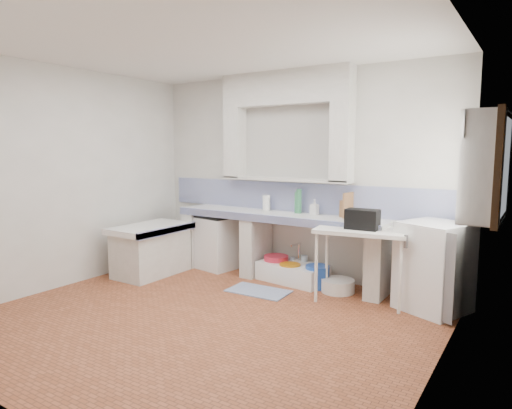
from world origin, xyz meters
The scene contains 35 objects.
floor centered at (0.00, 0.00, 0.00)m, with size 4.50×4.50×0.00m, color #984F30.
ceiling centered at (0.00, 0.00, 2.80)m, with size 4.50×4.50×0.00m, color silver.
wall_back centered at (0.00, 2.00, 1.40)m, with size 4.50×4.50×0.00m, color silver.
wall_left centered at (-2.25, 0.00, 1.40)m, with size 4.50×4.50×0.00m, color silver.
wall_right centered at (2.25, 0.00, 1.40)m, with size 4.50×4.50×0.00m, color silver.
alcove_mass centered at (-0.10, 1.88, 2.58)m, with size 1.90×0.25×0.45m, color silver.
window_frame centered at (2.42, 1.20, 1.60)m, with size 0.35×0.86×1.06m, color #342110.
lace_valance centered at (2.28, 1.20, 1.98)m, with size 0.01×0.84×0.24m, color white.
counter_slab centered at (-0.10, 1.70, 0.86)m, with size 3.00×0.60×0.08m, color white.
counter_lip centered at (-0.10, 1.42, 0.86)m, with size 3.00×0.04×0.10m, color navy.
counter_pier_left centered at (-1.50, 1.70, 0.41)m, with size 0.20×0.55×0.82m, color silver.
counter_pier_mid centered at (-0.45, 1.70, 0.41)m, with size 0.20×0.55×0.82m, color silver.
counter_pier_right centered at (1.30, 1.70, 0.41)m, with size 0.20×0.55×0.82m, color silver.
peninsula_top centered at (-1.70, 0.90, 0.66)m, with size 0.70×1.10×0.08m, color white.
peninsula_base centered at (-1.70, 0.90, 0.31)m, with size 0.60×1.00×0.62m, color silver.
peninsula_lip centered at (-1.37, 0.90, 0.66)m, with size 0.04×1.10×0.10m, color navy.
backsplash centered at (0.00, 1.99, 1.10)m, with size 4.27×0.03×0.40m, color navy.
stove centered at (-1.11, 1.68, 0.38)m, with size 0.54×0.52×0.76m, color white.
sink centered at (0.15, 1.68, 0.11)m, with size 0.90×0.49×0.22m, color white.
side_table centered at (1.18, 1.41, 0.43)m, with size 1.03×0.57×0.05m, color white.
fridge centered at (1.95, 1.57, 0.49)m, with size 0.63×0.63×0.98m, color white.
bucket_red centered at (-0.12, 1.69, 0.16)m, with size 0.34×0.34×0.31m, color red.
bucket_orange centered at (0.16, 1.57, 0.13)m, with size 0.28×0.28×0.26m, color #C7770C.
bucket_blue centered at (0.54, 1.61, 0.14)m, with size 0.31×0.31×0.29m, color #204CAE.
basin_white centered at (0.83, 1.59, 0.08)m, with size 0.41×0.41×0.16m, color white.
water_bottle_a centered at (0.04, 1.85, 0.14)m, with size 0.07×0.07×0.28m, color silver.
water_bottle_b centered at (0.23, 1.85, 0.16)m, with size 0.09×0.09×0.33m, color silver.
black_bag centered at (1.19, 1.39, 0.97)m, with size 0.37×0.21×0.23m, color black.
green_bottle_a centered at (0.11, 1.85, 1.04)m, with size 0.06×0.06×0.29m, color #347C4F.
green_bottle_b centered at (0.14, 1.85, 1.06)m, with size 0.07×0.07×0.33m, color #347C4F.
knife_block centered at (0.79, 1.85, 1.01)m, with size 0.11×0.09×0.22m, color olive.
cutting_board centered at (0.84, 1.85, 1.06)m, with size 0.02×0.23×0.32m, color olive.
paper_towel centered at (-0.37, 1.85, 1.01)m, with size 0.11×0.11×0.22m, color white.
soap_bottle centered at (0.37, 1.85, 1.00)m, with size 0.09×0.10×0.21m, color white.
rug centered at (0.00, 1.06, 0.01)m, with size 0.76×0.43×0.01m, color #3E558C.
Camera 1 is at (2.89, -3.47, 1.76)m, focal length 31.31 mm.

